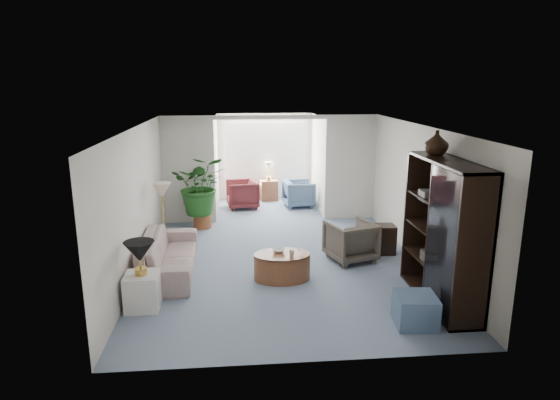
{
  "coord_description": "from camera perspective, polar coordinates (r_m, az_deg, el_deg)",
  "views": [
    {
      "loc": [
        -0.79,
        -8.02,
        3.26
      ],
      "look_at": [
        0.0,
        0.6,
        1.1
      ],
      "focal_mm": 30.74,
      "sensor_mm": 36.0,
      "label": 1
    }
  ],
  "objects": [
    {
      "name": "ottoman",
      "position": [
        6.97,
        15.8,
        -12.48
      ],
      "size": [
        0.59,
        0.59,
        0.43
      ],
      "primitive_type": "cube",
      "rotation": [
        0.0,
        0.0,
        -0.1
      ],
      "color": "slate",
      "rests_on": "ground"
    },
    {
      "name": "sunroom_chair_blue",
      "position": [
        12.72,
        2.26,
        0.77
      ],
      "size": [
        0.85,
        0.83,
        0.7
      ],
      "primitive_type": "imported",
      "rotation": [
        0.0,
        0.0,
        1.68
      ],
      "color": "slate",
      "rests_on": "ground"
    },
    {
      "name": "sunroom_table",
      "position": [
        13.38,
        -1.35,
        1.17
      ],
      "size": [
        0.51,
        0.42,
        0.57
      ],
      "primitive_type": "cube",
      "rotation": [
        0.0,
        0.0,
        0.11
      ],
      "color": "brown",
      "rests_on": "ground"
    },
    {
      "name": "table_lamp",
      "position": [
        7.19,
        -16.38,
        -5.91
      ],
      "size": [
        0.44,
        0.44,
        0.3
      ],
      "primitive_type": "cone",
      "color": "black",
      "rests_on": "end_table"
    },
    {
      "name": "window_blinds",
      "position": [
        13.33,
        -1.8,
        5.98
      ],
      "size": [
        2.2,
        0.02,
        1.5
      ],
      "primitive_type": "cube",
      "color": "white"
    },
    {
      "name": "entertainment_cabinet",
      "position": [
        7.48,
        18.88,
        -3.71
      ],
      "size": [
        0.52,
        1.94,
        2.16
      ],
      "primitive_type": "cube",
      "color": "black",
      "rests_on": "ground"
    },
    {
      "name": "house_plant",
      "position": [
        10.85,
        -9.39,
        1.75
      ],
      "size": [
        1.21,
        1.05,
        1.34
      ],
      "primitive_type": "imported",
      "color": "#20541D",
      "rests_on": "plant_pot"
    },
    {
      "name": "floor_lamp",
      "position": [
        9.32,
        -13.9,
        1.13
      ],
      "size": [
        0.36,
        0.36,
        0.28
      ],
      "primitive_type": "cone",
      "color": "beige",
      "rests_on": "ground"
    },
    {
      "name": "coffee_bowl",
      "position": [
        8.13,
        -0.17,
        -6.01
      ],
      "size": [
        0.23,
        0.23,
        0.05
      ],
      "primitive_type": "imported",
      "rotation": [
        0.0,
        0.0,
        -0.05
      ],
      "color": "white",
      "rests_on": "coffee_table"
    },
    {
      "name": "back_pier_right",
      "position": [
        11.52,
        8.37,
        3.81
      ],
      "size": [
        1.2,
        0.12,
        2.5
      ],
      "primitive_type": "cube",
      "color": "white",
      "rests_on": "ground"
    },
    {
      "name": "side_table_dark",
      "position": [
        9.51,
        12.07,
        -4.58
      ],
      "size": [
        0.48,
        0.39,
        0.56
      ],
      "primitive_type": "cube",
      "rotation": [
        0.0,
        0.0,
        -0.04
      ],
      "color": "black",
      "rests_on": "ground"
    },
    {
      "name": "sofa",
      "position": [
        8.59,
        -13.14,
        -6.34
      ],
      "size": [
        0.93,
        2.26,
        0.65
      ],
      "primitive_type": "imported",
      "rotation": [
        0.0,
        0.0,
        1.59
      ],
      "color": "#C0B2A2",
      "rests_on": "ground"
    },
    {
      "name": "end_table",
      "position": [
        7.41,
        -16.05,
        -10.4
      ],
      "size": [
        0.49,
        0.49,
        0.53
      ],
      "primitive_type": "cube",
      "rotation": [
        0.0,
        0.0,
        0.02
      ],
      "color": "white",
      "rests_on": "ground"
    },
    {
      "name": "window_pane",
      "position": [
        13.36,
        -1.81,
        6.0
      ],
      "size": [
        2.2,
        0.02,
        1.5
      ],
      "primitive_type": "cube",
      "color": "white"
    },
    {
      "name": "back_header",
      "position": [
        11.08,
        -1.15,
        9.81
      ],
      "size": [
        2.6,
        0.12,
        0.1
      ],
      "primitive_type": "cube",
      "color": "white",
      "rests_on": "back_pier_left"
    },
    {
      "name": "plant_pot",
      "position": [
        11.06,
        -9.22,
        -2.46
      ],
      "size": [
        0.4,
        0.4,
        0.32
      ],
      "primitive_type": "cylinder",
      "color": "brown",
      "rests_on": "ground"
    },
    {
      "name": "back_pier_left",
      "position": [
        11.26,
        -10.83,
        3.47
      ],
      "size": [
        1.2,
        0.12,
        2.5
      ],
      "primitive_type": "cube",
      "color": "white",
      "rests_on": "ground"
    },
    {
      "name": "sunroom_floor",
      "position": [
        12.58,
        -1.46,
        -1.02
      ],
      "size": [
        2.6,
        2.6,
        0.0
      ],
      "primitive_type": "plane",
      "color": "#7C8CA3",
      "rests_on": "ground"
    },
    {
      "name": "cabinet_urn",
      "position": [
        7.67,
        18.13,
        6.48
      ],
      "size": [
        0.36,
        0.36,
        0.37
      ],
      "primitive_type": "imported",
      "color": "black",
      "rests_on": "entertainment_cabinet"
    },
    {
      "name": "framed_picture",
      "position": [
        8.7,
        16.81,
        3.08
      ],
      "size": [
        0.04,
        0.5,
        0.4
      ],
      "primitive_type": "cube",
      "color": "#BDAC97"
    },
    {
      "name": "coffee_cup",
      "position": [
        7.96,
        1.4,
        -6.34
      ],
      "size": [
        0.1,
        0.1,
        0.09
      ],
      "primitive_type": "imported",
      "rotation": [
        0.0,
        0.0,
        -0.05
      ],
      "color": "beige",
      "rests_on": "coffee_table"
    },
    {
      "name": "wingback_chair",
      "position": [
        9.02,
        8.39,
        -4.82
      ],
      "size": [
        1.01,
        1.02,
        0.74
      ],
      "primitive_type": "imported",
      "rotation": [
        0.0,
        0.0,
        3.46
      ],
      "color": "#63594E",
      "rests_on": "ground"
    },
    {
      "name": "floor",
      "position": [
        8.7,
        0.36,
        -8.01
      ],
      "size": [
        6.0,
        6.0,
        0.0
      ],
      "primitive_type": "plane",
      "color": "#7C8CA3",
      "rests_on": "ground"
    },
    {
      "name": "shelf_clutter",
      "position": [
        7.37,
        18.83,
        -3.88
      ],
      "size": [
        0.3,
        1.21,
        1.06
      ],
      "color": "black",
      "rests_on": "entertainment_cabinet"
    },
    {
      "name": "coffee_table",
      "position": [
        8.13,
        0.25,
        -7.91
      ],
      "size": [
        1.0,
        1.0,
        0.45
      ],
      "primitive_type": "cylinder",
      "rotation": [
        0.0,
        0.0,
        -0.05
      ],
      "color": "brown",
      "rests_on": "ground"
    },
    {
      "name": "sunroom_chair_maroon",
      "position": [
        12.61,
        -4.52,
        0.69
      ],
      "size": [
        0.89,
        0.87,
        0.73
      ],
      "primitive_type": "imported",
      "rotation": [
        0.0,
        0.0,
        -1.46
      ],
      "color": "maroon",
      "rests_on": "ground"
    }
  ]
}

